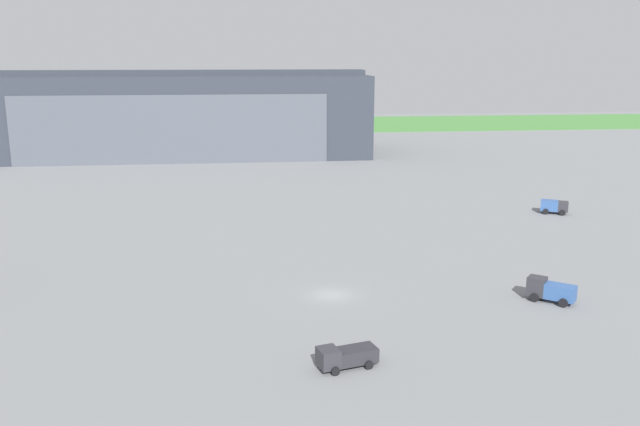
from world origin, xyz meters
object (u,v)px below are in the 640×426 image
(fuel_bowser, at_px, (554,206))
(stair_truck, at_px, (550,290))
(baggage_tug, at_px, (346,356))
(maintenance_hangar, at_px, (177,114))

(fuel_bowser, bearing_deg, stair_truck, -115.70)
(fuel_bowser, height_order, baggage_tug, fuel_bowser)
(fuel_bowser, relative_size, baggage_tug, 0.88)
(fuel_bowser, distance_m, baggage_tug, 65.82)
(maintenance_hangar, xyz_separation_m, fuel_bowser, (66.32, -74.93, -8.95))
(maintenance_hangar, bearing_deg, fuel_bowser, -48.49)
(maintenance_hangar, distance_m, baggage_tug, 128.45)
(fuel_bowser, xyz_separation_m, baggage_tug, (-41.82, -50.83, -0.23))
(baggage_tug, bearing_deg, stair_truck, 28.28)
(maintenance_hangar, bearing_deg, baggage_tug, -78.97)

